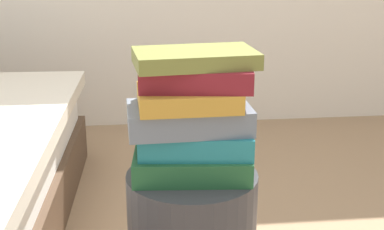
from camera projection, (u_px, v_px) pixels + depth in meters
The scene contains 6 objects.
book_forest at pixel (191, 162), 1.33m from camera, with size 0.28×0.19×0.06m, color #1E512D.
book_teal at pixel (196, 140), 1.31m from camera, with size 0.27×0.17×0.06m, color #1E727F.
book_slate at pixel (189, 118), 1.29m from camera, with size 0.29×0.16×0.06m, color slate.
book_ochre at pixel (188, 98), 1.27m from camera, with size 0.23×0.17×0.04m, color #B7842D.
book_maroon at pixel (196, 76), 1.27m from camera, with size 0.26×0.16×0.05m, color maroon.
book_olive at pixel (195, 58), 1.25m from camera, with size 0.28×0.16×0.04m, color olive.
Camera 1 is at (-0.13, -1.21, 1.10)m, focal length 50.96 mm.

